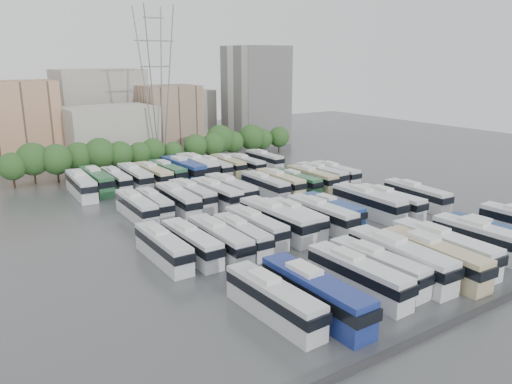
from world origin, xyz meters
TOP-DOWN VIEW (x-y plane):
  - ground at (0.00, 0.00)m, footprint 220.00×220.00m
  - parapet at (0.00, -33.00)m, footprint 56.00×0.50m
  - tree_line at (-0.94, 42.17)m, footprint 65.84×7.67m
  - city_buildings at (-7.46, 71.86)m, footprint 102.00×35.00m
  - apartment_tower at (34.00, 58.00)m, footprint 14.00×14.00m
  - electricity_pylon at (2.00, 50.00)m, footprint 9.00×6.91m
  - bus_r0_s1 at (-18.39, -23.00)m, footprint 3.05×12.20m
  - bus_r0_s2 at (-14.75, -24.50)m, footprint 2.99×13.39m
  - bus_r0_s4 at (-8.31, -23.53)m, footprint 3.06×12.49m
  - bus_r0_s5 at (-4.89, -23.01)m, footprint 3.08×12.11m
  - bus_r0_s6 at (-1.71, -23.24)m, footprint 3.48×13.68m
  - bus_r0_s7 at (1.67, -25.05)m, footprint 3.48×13.28m
  - bus_r0_s8 at (5.02, -23.89)m, footprint 3.11×13.40m
  - bus_r0_s10 at (11.43, -24.85)m, footprint 3.45×13.07m
  - bus_r0_s11 at (14.84, -23.22)m, footprint 2.64×10.89m
  - bus_r1_s0 at (-21.39, -5.20)m, footprint 2.63×11.75m
  - bus_r1_s1 at (-18.03, -5.77)m, footprint 2.65×11.73m
  - bus_r1_s2 at (-14.81, -6.88)m, footprint 2.90×12.31m
  - bus_r1_s3 at (-11.54, -6.66)m, footprint 2.75×11.26m
  - bus_r1_s4 at (-8.44, -5.20)m, footprint 2.58×11.75m
  - bus_r1_s5 at (-4.94, -5.02)m, footprint 3.42×13.63m
  - bus_r1_s6 at (-1.68, -5.03)m, footprint 3.12×11.78m
  - bus_r1_s7 at (1.80, -6.34)m, footprint 2.85×12.50m
  - bus_r1_s8 at (5.04, -5.05)m, footprint 2.58×11.35m
  - bus_r1_s10 at (11.46, -5.94)m, footprint 2.98×13.18m
  - bus_r1_s11 at (14.86, -6.97)m, footprint 2.86×12.22m
  - bus_r1_s13 at (21.38, -6.84)m, footprint 3.21×12.13m
  - bus_r2_s1 at (-18.13, 11.92)m, footprint 2.83×11.92m
  - bus_r2_s2 at (-15.00, 12.73)m, footprint 2.78×10.89m
  - bus_r2_s3 at (-11.57, 11.69)m, footprint 3.25×12.51m
  - bus_r2_s4 at (-8.32, 13.25)m, footprint 2.84×12.03m
  - bus_r2_s5 at (-4.92, 11.50)m, footprint 3.21×12.45m
  - bus_r2_s6 at (-1.73, 12.35)m, footprint 2.95×12.78m
  - bus_r2_s8 at (5.02, 12.02)m, footprint 2.58×11.65m
  - bus_r2_s9 at (8.19, 11.97)m, footprint 2.79×12.01m
  - bus_r2_s10 at (11.37, 11.17)m, footprint 2.80×11.21m
  - bus_r2_s11 at (14.78, 11.19)m, footprint 2.67×12.00m
  - bus_r2_s12 at (18.15, 12.43)m, footprint 3.20×11.99m
  - bus_r2_s13 at (21.44, 12.21)m, footprint 2.59×11.56m
  - bus_r3_s0 at (-21.44, 29.21)m, footprint 3.40×12.90m
  - bus_r3_s1 at (-18.30, 31.01)m, footprint 2.89×12.86m
  - bus_r3_s2 at (-14.86, 30.58)m, footprint 2.70×11.39m
  - bus_r3_s3 at (-11.60, 29.83)m, footprint 3.15×12.69m
  - bus_r3_s4 at (-8.20, 29.46)m, footprint 3.04×12.46m
  - bus_r3_s5 at (-4.95, 30.47)m, footprint 3.14×12.25m
  - bus_r3_s6 at (-1.74, 29.98)m, footprint 3.59×13.77m
  - bus_r3_s7 at (1.73, 30.98)m, footprint 2.98×13.61m
  - bus_r3_s8 at (4.91, 29.91)m, footprint 2.61×11.48m
  - bus_r3_s9 at (8.37, 30.16)m, footprint 2.92×11.52m
  - bus_r3_s10 at (11.56, 28.67)m, footprint 2.88×11.53m
  - bus_r3_s12 at (17.97, 30.85)m, footprint 2.58×11.19m

SIDE VIEW (x-z plane):
  - ground at x=0.00m, z-range 0.00..0.00m
  - parapet at x=0.00m, z-range 0.00..0.50m
  - bus_r2_s2 at x=-15.00m, z-range -0.03..3.36m
  - bus_r0_s11 at x=14.84m, z-range -0.03..3.37m
  - bus_r2_s10 at x=11.37m, z-range -0.03..3.46m
  - bus_r3_s12 at x=17.97m, z-range -0.03..3.47m
  - bus_r1_s3 at x=-11.54m, z-range -0.03..3.48m
  - bus_r1_s8 at x=5.04m, z-range -0.03..3.52m
  - bus_r3_s2 at x=-14.86m, z-range -0.03..3.53m
  - bus_r3_s9 at x=8.37m, z-range -0.03..3.56m
  - bus_r3_s10 at x=11.56m, z-range -0.03..3.56m
  - bus_r3_s8 at x=4.91m, z-range -0.03..3.56m
  - bus_r2_s13 at x=21.44m, z-range -0.03..3.59m
  - bus_r2_s8 at x=5.02m, z-range -0.03..3.62m
  - bus_r1_s6 at x=-1.68m, z-range -0.03..3.63m
  - bus_r1_s1 at x=-18.03m, z-range -0.03..3.64m
  - bus_r1_s0 at x=-21.39m, z-range -0.03..3.65m
  - bus_r1_s4 at x=-8.44m, z-range -0.03..3.65m
  - bus_r2_s1 at x=-18.13m, z-range -0.03..3.69m
  - bus_r2_s12 at x=18.15m, z-range -0.03..3.69m
  - bus_r2_s9 at x=8.19m, z-range -0.03..3.72m
  - bus_r2_s4 at x=-8.32m, z-range -0.03..3.72m
  - bus_r2_s11 at x=14.78m, z-range -0.03..3.73m
  - bus_r1_s13 at x=21.38m, z-range -0.03..3.74m
  - bus_r0_s5 at x=-4.89m, z-range -0.03..3.74m
  - bus_r0_s1 at x=-18.39m, z-range -0.03..3.77m
  - bus_r3_s5 at x=-4.95m, z-range -0.03..3.78m
  - bus_r1_s11 at x=14.86m, z-range -0.03..3.79m
  - bus_r1_s2 at x=-14.81m, z-range -0.03..3.81m
  - bus_r2_s5 at x=-4.92m, z-range -0.04..3.84m
  - bus_r3_s4 at x=-8.20m, z-range -0.04..3.85m
  - bus_r2_s3 at x=-11.57m, z-range -0.04..3.86m
  - bus_r0_s4 at x=-8.31m, z-range -0.04..3.86m
  - bus_r1_s7 at x=1.80m, z-range -0.04..3.88m
  - bus_r3_s3 at x=-11.60m, z-range -0.04..3.92m
  - bus_r2_s6 at x=-1.73m, z-range -0.04..3.96m
  - bus_r3_s0 at x=-21.44m, z-range -0.04..3.97m
  - bus_r3_s1 at x=-18.30m, z-range -0.04..3.99m
  - bus_r0_s10 at x=11.43m, z-range -0.04..4.02m
  - bus_r1_s10 at x=11.46m, z-range -0.04..4.09m
  - bus_r0_s7 at x=1.67m, z-range -0.04..4.09m
  - bus_r0_s8 at x=5.02m, z-range -0.04..4.15m
  - bus_r0_s2 at x=-14.75m, z-range -0.04..4.16m
  - bus_r1_s5 at x=-4.94m, z-range -0.04..4.21m
  - bus_r0_s6 at x=-1.71m, z-range -0.04..4.22m
  - bus_r3_s7 at x=1.73m, z-range -0.04..4.23m
  - bus_r3_s6 at x=-1.74m, z-range -0.04..4.25m
  - tree_line at x=-0.94m, z-range 0.23..8.38m
  - city_buildings at x=-7.46m, z-range -2.13..17.87m
  - apartment_tower at x=34.00m, z-range 0.00..26.00m
  - electricity_pylon at x=2.00m, z-range 1.75..35.57m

